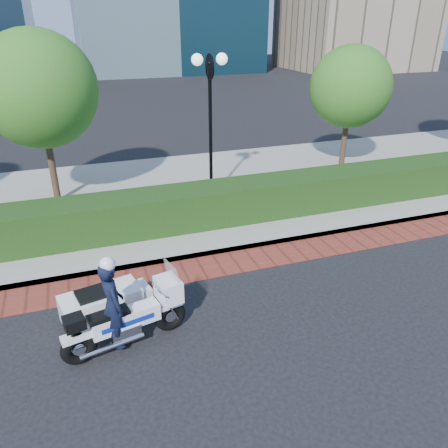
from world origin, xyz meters
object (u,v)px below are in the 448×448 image
object	(u,v)px
tree_b	(39,90)
tree_c	(351,87)
lamppost	(210,106)
police_motorcycle	(113,308)

from	to	relation	value
tree_b	tree_c	distance (m)	10.01
tree_b	lamppost	bearing A→B (deg)	-16.11
lamppost	police_motorcycle	xyz separation A→B (m)	(-3.54, -5.47, -2.33)
tree_c	tree_b	bearing A→B (deg)	180.00
lamppost	police_motorcycle	bearing A→B (deg)	-122.95
tree_b	tree_c	world-z (taller)	tree_b
lamppost	tree_c	bearing A→B (deg)	13.30
lamppost	police_motorcycle	distance (m)	6.92
police_motorcycle	tree_c	bearing A→B (deg)	24.24
tree_b	police_motorcycle	xyz separation A→B (m)	(0.96, -6.77, -2.81)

